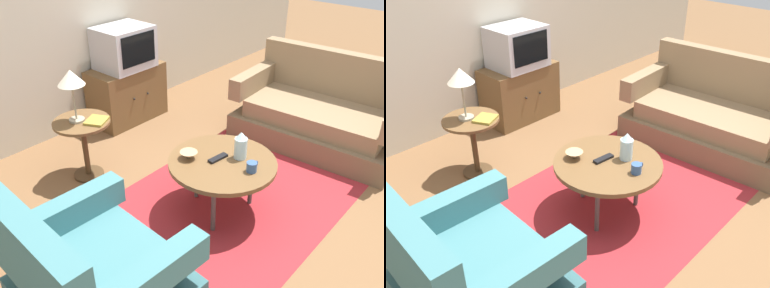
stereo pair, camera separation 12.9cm
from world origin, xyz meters
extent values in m
plane|color=brown|center=(0.00, 0.00, 0.00)|extent=(16.00, 16.00, 0.00)
cube|color=#BCB29E|center=(0.00, 2.30, 1.35)|extent=(9.00, 0.12, 2.70)
cube|color=maroon|center=(-0.09, 0.16, 0.00)|extent=(2.26, 1.60, 0.00)
cube|color=#3D7075|center=(-1.32, 0.10, 0.33)|extent=(0.76, 0.67, 0.18)
cube|color=#3D7075|center=(-1.68, 0.12, 0.66)|extent=(0.19, 0.92, 0.48)
cube|color=#3D7075|center=(-1.34, -0.28, 0.51)|extent=(0.87, 0.19, 0.18)
cube|color=#3D7075|center=(-1.30, 0.49, 0.51)|extent=(0.87, 0.19, 0.18)
cube|color=brown|center=(1.42, 0.09, 0.12)|extent=(0.96, 1.68, 0.24)
cube|color=#846B4C|center=(1.42, 0.09, 0.33)|extent=(0.80, 1.40, 0.18)
cube|color=#846B4C|center=(1.78, 0.11, 0.65)|extent=(0.23, 1.64, 0.47)
cube|color=#846B4C|center=(1.38, 0.84, 0.53)|extent=(0.87, 0.19, 0.22)
cylinder|color=brown|center=(-0.09, 0.16, 0.45)|extent=(0.84, 0.84, 0.04)
cylinder|color=#4C4742|center=(-0.09, 0.42, 0.22)|extent=(0.04, 0.04, 0.43)
cylinder|color=#4C4742|center=(-0.33, 0.05, 0.22)|extent=(0.04, 0.04, 0.43)
cylinder|color=#4C4742|center=(0.13, 0.03, 0.22)|extent=(0.04, 0.04, 0.43)
cylinder|color=brown|center=(-0.50, 1.37, 0.55)|extent=(0.49, 0.49, 0.02)
cylinder|color=#47311C|center=(-0.50, 1.37, 0.27)|extent=(0.05, 0.05, 0.54)
cylinder|color=#47311C|center=(-0.50, 1.37, 0.01)|extent=(0.27, 0.27, 0.02)
cube|color=brown|center=(0.53, 1.98, 0.31)|extent=(0.83, 0.44, 0.62)
sphere|color=black|center=(0.43, 1.75, 0.34)|extent=(0.02, 0.02, 0.02)
sphere|color=black|center=(0.63, 1.75, 0.34)|extent=(0.02, 0.02, 0.02)
cube|color=#B7B7BC|center=(0.53, 1.97, 0.84)|extent=(0.56, 0.46, 0.44)
cube|color=black|center=(0.53, 1.74, 0.87)|extent=(0.45, 0.01, 0.32)
cylinder|color=#9E937A|center=(-0.52, 1.40, 0.57)|extent=(0.13, 0.13, 0.02)
cylinder|color=#9E937A|center=(-0.52, 1.40, 0.74)|extent=(0.02, 0.02, 0.31)
cone|color=beige|center=(-0.52, 1.40, 0.95)|extent=(0.22, 0.22, 0.13)
cylinder|color=silver|center=(0.04, 0.09, 0.55)|extent=(0.10, 0.10, 0.17)
cone|color=silver|center=(0.04, 0.09, 0.66)|extent=(0.09, 0.09, 0.06)
cylinder|color=#335184|center=(-0.07, -0.09, 0.50)|extent=(0.08, 0.08, 0.08)
torus|color=#335184|center=(-0.02, -0.09, 0.50)|extent=(0.05, 0.01, 0.05)
cone|color=tan|center=(-0.23, 0.38, 0.50)|extent=(0.14, 0.14, 0.06)
cube|color=black|center=(-0.10, 0.20, 0.48)|extent=(0.18, 0.07, 0.02)
cube|color=olive|center=(-0.42, 1.26, 0.57)|extent=(0.24, 0.23, 0.02)
camera|label=1|loc=(-2.30, -1.45, 2.20)|focal=39.44mm
camera|label=2|loc=(-2.21, -1.55, 2.20)|focal=39.44mm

